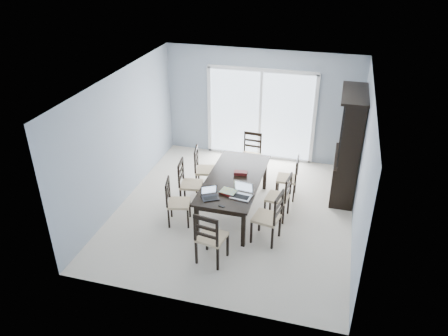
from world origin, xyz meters
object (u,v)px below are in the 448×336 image
at_px(china_hutch, 349,147).
at_px(cell_phone, 222,206).
at_px(laptop_silver, 241,194).
at_px(chair_left_mid, 186,178).
at_px(chair_right_far, 291,174).
at_px(chair_left_near, 174,197).
at_px(laptop_dark, 210,196).
at_px(chair_end_far, 251,149).
at_px(chair_end_near, 209,234).
at_px(chair_right_near, 272,212).
at_px(chair_left_far, 201,164).
at_px(dining_table, 234,181).
at_px(hot_tub, 252,121).
at_px(chair_right_mid, 282,193).
at_px(game_box, 241,173).

relative_size(china_hutch, cell_phone, 21.07).
bearing_deg(china_hutch, laptop_silver, -132.93).
bearing_deg(chair_left_mid, chair_right_far, 104.15).
bearing_deg(chair_left_mid, chair_left_near, -8.31).
bearing_deg(laptop_dark, china_hutch, 12.77).
relative_size(chair_left_near, chair_end_far, 0.95).
distance_m(china_hutch, laptop_silver, 2.58).
height_order(chair_left_near, chair_end_near, chair_end_near).
height_order(chair_left_mid, chair_right_near, chair_right_near).
distance_m(chair_left_mid, chair_left_far, 0.64).
relative_size(dining_table, chair_left_far, 2.00).
relative_size(laptop_silver, hot_tub, 0.19).
distance_m(chair_right_near, cell_phone, 0.88).
bearing_deg(cell_phone, chair_left_mid, 152.41).
bearing_deg(cell_phone, chair_left_near, 179.12).
xyz_separation_m(chair_left_mid, chair_end_far, (0.96, 1.59, 0.01)).
relative_size(chair_left_far, laptop_dark, 3.13).
xyz_separation_m(chair_left_near, cell_phone, (1.01, -0.35, 0.20)).
bearing_deg(hot_tub, chair_left_near, -98.09).
xyz_separation_m(chair_right_mid, laptop_silver, (-0.65, -0.65, 0.25)).
xyz_separation_m(china_hutch, chair_left_near, (-3.00, -1.90, -0.52)).
xyz_separation_m(chair_right_mid, chair_end_far, (-0.94, 1.60, 0.02)).
relative_size(chair_left_far, game_box, 4.38).
bearing_deg(laptop_silver, dining_table, 120.45).
bearing_deg(chair_right_mid, game_box, 87.70).
xyz_separation_m(chair_left_far, chair_end_far, (0.85, 0.97, -0.00)).
relative_size(chair_end_near, cell_phone, 10.93).
relative_size(china_hutch, chair_left_mid, 2.02).
xyz_separation_m(chair_right_far, chair_end_near, (-0.99, -2.41, 0.06)).
xyz_separation_m(chair_end_near, game_box, (0.09, 1.75, 0.18)).
distance_m(chair_end_far, laptop_dark, 2.44).
relative_size(china_hutch, chair_end_near, 1.93).
height_order(chair_left_far, chair_end_far, chair_left_far).
height_order(china_hutch, chair_left_near, china_hutch).
xyz_separation_m(chair_end_near, hot_tub, (-0.38, 5.08, -0.12)).
bearing_deg(chair_right_far, chair_left_far, 93.52).
bearing_deg(chair_right_near, chair_end_far, 30.31).
height_order(chair_right_far, laptop_dark, chair_right_far).
distance_m(chair_left_near, laptop_dark, 0.81).
height_order(dining_table, game_box, game_box).
height_order(china_hutch, laptop_dark, china_hutch).
distance_m(chair_left_near, chair_right_far, 2.45).
bearing_deg(hot_tub, chair_left_mid, -99.56).
relative_size(dining_table, china_hutch, 1.00).
bearing_deg(chair_right_far, chair_left_mid, 110.49).
xyz_separation_m(chair_left_far, hot_tub, (0.48, 2.84, -0.09)).
relative_size(laptop_silver, cell_phone, 3.66).
relative_size(chair_right_mid, cell_phone, 10.17).
height_order(chair_right_mid, chair_end_far, chair_end_far).
bearing_deg(laptop_silver, laptop_dark, -153.87).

